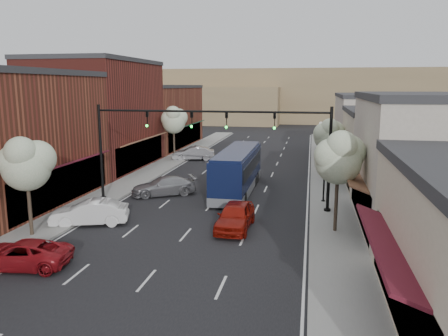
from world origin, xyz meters
The scene contains 27 objects.
ground centered at (0.00, 0.00, 0.00)m, with size 160.00×160.00×0.00m, color black.
sidewalk_left centered at (-8.40, 18.50, 0.07)m, with size 2.80×73.00×0.15m, color gray.
sidewalk_right centered at (8.40, 18.50, 0.07)m, with size 2.80×73.00×0.15m, color gray.
curb_left centered at (-7.00, 18.50, 0.07)m, with size 0.25×73.00×0.17m, color gray.
curb_right centered at (7.00, 18.50, 0.07)m, with size 0.25×73.00×0.17m, color gray.
bldg_left_midnear centered at (-14.23, 6.00, 4.66)m, with size 10.14×14.10×9.40m.
bldg_left_midfar centered at (-14.24, 20.00, 5.40)m, with size 10.14×14.10×10.90m.
bldg_left_far centered at (-14.22, 36.00, 4.16)m, with size 10.14×18.10×8.40m.
bldg_right_midnear centered at (13.72, 6.00, 3.91)m, with size 9.14×12.10×7.90m.
bldg_right_midfar centered at (13.70, 18.00, 3.17)m, with size 9.14×12.10×6.40m.
bldg_right_far centered at (13.71, 32.00, 3.66)m, with size 9.14×16.10×7.40m.
hill_far centered at (0.00, 90.00, 6.00)m, with size 120.00×30.00×12.00m, color #7A6647.
hill_near centered at (-25.00, 78.00, 4.00)m, with size 50.00×20.00×8.00m, color #7A6647.
signal_mast_right centered at (5.62, 8.00, 4.62)m, with size 8.22×0.46×7.00m.
signal_mast_left centered at (-5.62, 8.00, 4.62)m, with size 8.22×0.46×7.00m.
tree_right_near centered at (8.35, 3.94, 4.45)m, with size 2.85×2.65×5.95m.
tree_right_far centered at (8.35, 19.94, 3.99)m, with size 2.85×2.65×5.43m.
tree_left_near centered at (-8.25, -0.06, 4.22)m, with size 2.85×2.65×5.69m.
tree_left_far centered at (-8.25, 25.94, 4.60)m, with size 2.85×2.65×6.13m.
lamp_post_near centered at (7.80, 10.50, 3.01)m, with size 0.44×0.44×4.44m.
lamp_post_far centered at (7.80, 28.00, 3.01)m, with size 0.44×0.44×4.44m.
coach_bus centered at (1.19, 12.64, 1.78)m, with size 2.51×11.10×3.39m.
red_hatchback centered at (2.58, 3.59, 0.79)m, with size 1.87×4.65×1.59m, color maroon.
parked_car_a centered at (-6.20, -3.80, 0.63)m, with size 2.10×4.55×1.26m, color maroon.
parked_car_b centered at (-6.20, 2.67, 0.75)m, with size 1.60×4.58×1.51m, color silver.
parked_car_c centered at (-4.20, 10.47, 0.71)m, with size 2.00×4.92×1.43m, color gray.
parked_car_e centered at (-6.20, 26.44, 0.78)m, with size 1.65×4.73×1.56m, color #9F9EA4.
Camera 1 is at (6.75, -20.65, 8.30)m, focal length 35.00 mm.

